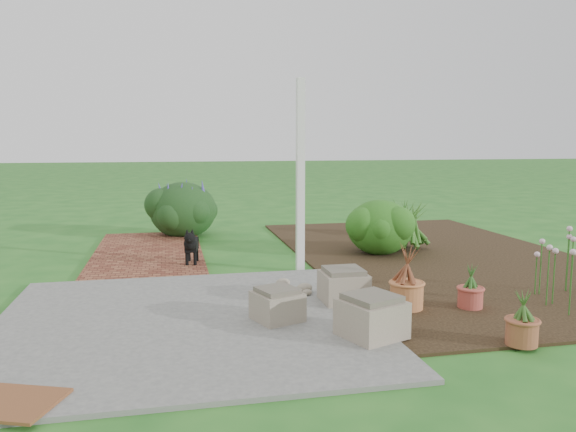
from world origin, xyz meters
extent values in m
plane|color=#22621E|center=(0.00, 0.00, 0.00)|extent=(80.00, 80.00, 0.00)
cube|color=#5D5E5B|center=(-1.25, -1.75, 0.02)|extent=(3.50, 3.50, 0.04)
cube|color=brown|center=(-1.70, 1.75, 0.02)|extent=(1.60, 3.50, 0.04)
cube|color=black|center=(2.50, 0.50, 0.01)|extent=(4.00, 7.00, 0.03)
cube|color=white|center=(0.30, 0.10, 1.25)|extent=(0.10, 0.10, 2.50)
cube|color=#786C5B|center=(0.31, -2.55, 0.20)|extent=(0.61, 0.61, 0.32)
cube|color=#756F5A|center=(-0.40, -1.95, 0.17)|extent=(0.51, 0.51, 0.26)
cube|color=gray|center=(0.39, -1.48, 0.19)|extent=(0.46, 0.46, 0.30)
cube|color=black|center=(-1.08, 0.72, 0.30)|extent=(0.21, 0.38, 0.16)
cylinder|color=black|center=(-1.16, 0.60, 0.13)|extent=(0.04, 0.04, 0.18)
cylinder|color=black|center=(-1.05, 0.59, 0.13)|extent=(0.04, 0.04, 0.18)
cylinder|color=black|center=(-1.12, 0.86, 0.13)|extent=(0.04, 0.04, 0.18)
cylinder|color=black|center=(-1.01, 0.84, 0.13)|extent=(0.04, 0.04, 0.18)
sphere|color=black|center=(-1.11, 0.51, 0.43)|extent=(0.15, 0.15, 0.15)
cone|color=black|center=(-1.06, 0.91, 0.41)|extent=(0.07, 0.12, 0.13)
cylinder|color=#BFAE9D|center=(-1.21, 3.48, 0.24)|extent=(0.31, 0.31, 0.40)
ellipsoid|color=#0C3E0D|center=(1.71, 0.89, 0.45)|extent=(1.18, 1.18, 0.83)
cylinder|color=#B56D3D|center=(0.95, -1.82, 0.17)|extent=(0.40, 0.40, 0.27)
cylinder|color=#AA4539|center=(1.60, -1.93, 0.13)|extent=(0.33, 0.33, 0.21)
cylinder|color=brown|center=(1.46, -2.98, 0.14)|extent=(0.34, 0.34, 0.22)
ellipsoid|color=black|center=(-1.13, 3.20, 0.50)|extent=(1.48, 1.48, 1.01)
camera|label=1|loc=(-1.37, -6.95, 1.71)|focal=35.00mm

